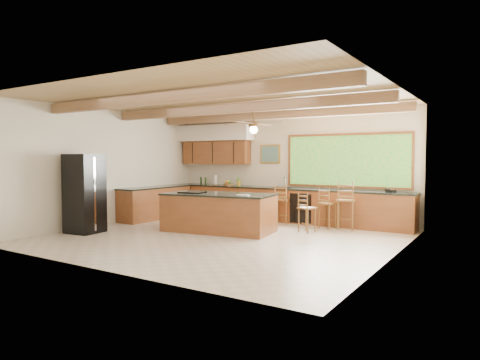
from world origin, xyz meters
The scene contains 9 objects.
ground centered at (0.00, 0.00, 0.00)m, with size 7.20×7.20×0.00m, color beige.
room_shell centered at (-0.17, 0.65, 2.21)m, with size 7.27×6.54×3.02m.
counter_run centered at (-0.82, 2.52, 0.46)m, with size 7.12×3.10×1.22m.
island centered at (-0.51, 0.60, 0.45)m, with size 2.74×1.59×0.92m.
refrigerator centered at (-3.05, -1.21, 0.92)m, with size 0.78×0.76×1.83m.
bar_stool_a centered at (1.31, 1.55, 0.56)m, with size 0.42×0.42×0.95m.
bar_stool_b centered at (0.23, 2.39, 0.62)m, with size 0.45×0.45×1.05m.
bar_stool_c centered at (1.50, 2.34, 0.60)m, with size 0.43×0.43×1.02m.
bar_stool_d centered at (1.96, 2.39, 0.70)m, with size 0.51×0.51×1.19m.
Camera 1 is at (5.29, -7.63, 1.75)m, focal length 32.00 mm.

